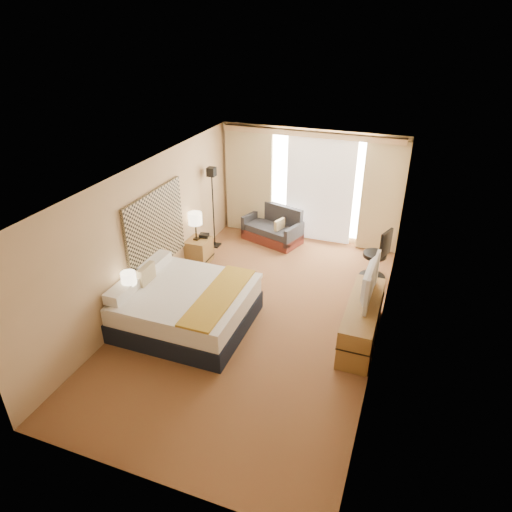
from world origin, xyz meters
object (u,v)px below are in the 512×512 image
(floor_lamp, at_px, (212,192))
(lamp_right, at_px, (195,219))
(nightstand_right, at_px, (199,251))
(television, at_px, (365,280))
(media_dresser, at_px, (362,321))
(loveseat, at_px, (273,230))
(lamp_left, at_px, (129,279))
(nightstand_left, at_px, (133,314))
(bed, at_px, (186,306))
(desk_chair, at_px, (377,257))

(floor_lamp, bearing_deg, lamp_right, -90.13)
(nightstand_right, bearing_deg, television, -19.03)
(lamp_right, height_order, television, television)
(media_dresser, bearing_deg, loveseat, 129.85)
(nightstand_right, relative_size, lamp_left, 1.05)
(lamp_right, bearing_deg, nightstand_left, -89.26)
(media_dresser, bearing_deg, lamp_right, 159.06)
(loveseat, bearing_deg, nightstand_right, -108.19)
(bed, height_order, lamp_right, lamp_right)
(nightstand_left, xyz_separation_m, bed, (0.81, 0.40, 0.10))
(nightstand_right, xyz_separation_m, lamp_right, (-0.03, -0.02, 0.75))
(media_dresser, relative_size, television, 1.64)
(nightstand_right, distance_m, floor_lamp, 1.35)
(nightstand_right, distance_m, loveseat, 1.97)
(bed, xyz_separation_m, television, (2.84, 0.84, 0.64))
(floor_lamp, distance_m, lamp_right, 0.92)
(television, bearing_deg, bed, 108.01)
(nightstand_right, distance_m, bed, 2.25)
(nightstand_left, distance_m, lamp_right, 2.59)
(nightstand_left, height_order, media_dresser, media_dresser)
(nightstand_right, relative_size, floor_lamp, 0.29)
(floor_lamp, bearing_deg, television, -29.82)
(media_dresser, distance_m, floor_lamp, 4.49)
(nightstand_right, height_order, media_dresser, media_dresser)
(nightstand_right, xyz_separation_m, television, (3.65, -1.26, 0.74))
(lamp_left, relative_size, lamp_right, 0.85)
(nightstand_left, height_order, desk_chair, desk_chair)
(bed, xyz_separation_m, lamp_left, (-0.82, -0.36, 0.58))
(desk_chair, distance_m, lamp_right, 3.80)
(nightstand_left, relative_size, nightstand_right, 1.00)
(lamp_right, xyz_separation_m, television, (3.68, -1.24, -0.01))
(lamp_left, bearing_deg, media_dresser, 15.26)
(lamp_right, relative_size, television, 0.56)
(media_dresser, xyz_separation_m, floor_lamp, (-3.73, 2.30, 0.98))
(nightstand_left, bearing_deg, floor_lamp, 90.51)
(floor_lamp, bearing_deg, bed, -74.13)
(desk_chair, bearing_deg, floor_lamp, -163.64)
(television, bearing_deg, media_dresser, -163.81)
(nightstand_left, distance_m, floor_lamp, 3.51)
(loveseat, relative_size, floor_lamp, 0.79)
(nightstand_left, height_order, television, television)
(nightstand_right, bearing_deg, floor_lamp, 92.02)
(floor_lamp, height_order, lamp_right, floor_lamp)
(nightstand_left, bearing_deg, lamp_right, 90.74)
(nightstand_right, height_order, bed, bed)
(bed, xyz_separation_m, loveseat, (0.36, 3.69, -0.10))
(media_dresser, xyz_separation_m, loveseat, (-2.53, 3.04, -0.07))
(nightstand_left, bearing_deg, bed, 26.31)
(nightstand_right, xyz_separation_m, media_dresser, (3.70, -1.45, 0.07))
(bed, height_order, floor_lamp, floor_lamp)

